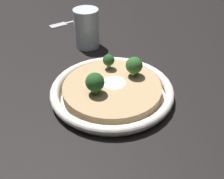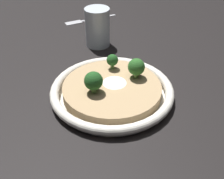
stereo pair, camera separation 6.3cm
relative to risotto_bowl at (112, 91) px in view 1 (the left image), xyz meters
The scene contains 8 objects.
ground_plane 0.02m from the risotto_bowl, ahead, with size 6.00×6.00×0.00m, color black.
risotto_bowl is the anchor object (origin of this frame).
cheese_sprinkle 0.02m from the risotto_bowl, 141.84° to the left, with size 0.05×0.05×0.01m.
broccoli_back 0.08m from the risotto_bowl, 113.62° to the left, with size 0.04×0.04×0.05m.
broccoli_front 0.06m from the risotto_bowl, 66.47° to the right, with size 0.04×0.04×0.05m.
broccoli_back_left 0.08m from the risotto_bowl, behind, with size 0.03×0.03×0.04m.
drinking_glass 0.26m from the risotto_bowl, behind, with size 0.07×0.07×0.11m.
fork_utensil 0.45m from the risotto_bowl, behind, with size 0.08×0.19×0.00m.
Camera 1 is at (0.49, -0.13, 0.40)m, focal length 45.00 mm.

